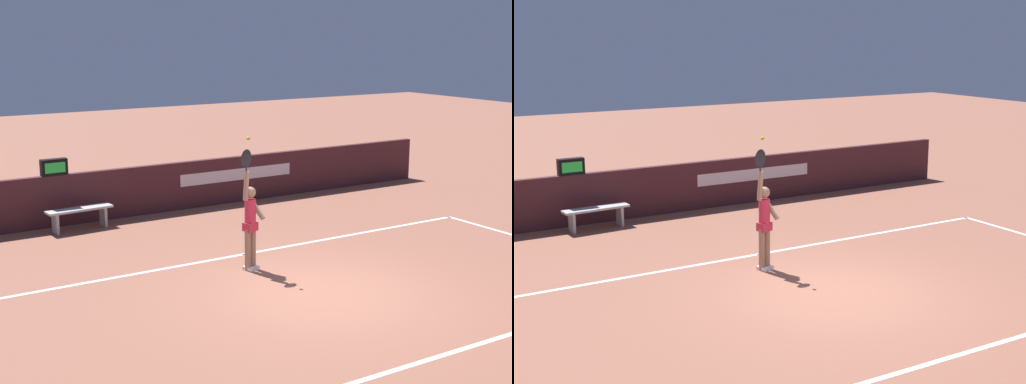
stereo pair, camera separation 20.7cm
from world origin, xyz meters
TOP-DOWN VIEW (x-y plane):
  - ground_plane at (0.00, 0.00)m, footprint 60.00×60.00m
  - court_lines at (0.00, -0.11)m, footprint 11.83×5.75m
  - back_wall at (0.01, 6.90)m, footprint 16.70×0.17m
  - speed_display at (-2.56, 6.90)m, footprint 0.60×0.21m
  - tennis_player at (-0.40, 1.79)m, footprint 0.49×0.43m
  - tennis_ball at (-0.50, 1.69)m, footprint 0.07×0.07m
  - courtside_bench_near at (-2.21, 6.32)m, footprint 1.55×0.46m

SIDE VIEW (x-z plane):
  - ground_plane at x=0.00m, z-range 0.00..0.00m
  - court_lines at x=0.00m, z-range 0.00..0.00m
  - courtside_bench_near at x=-2.21m, z-range 0.13..0.64m
  - back_wall at x=0.01m, z-range 0.00..1.21m
  - tennis_player at x=-0.40m, z-range -0.21..2.15m
  - speed_display at x=-2.56m, z-range 1.21..1.59m
  - tennis_ball at x=-0.50m, z-range 2.52..2.59m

